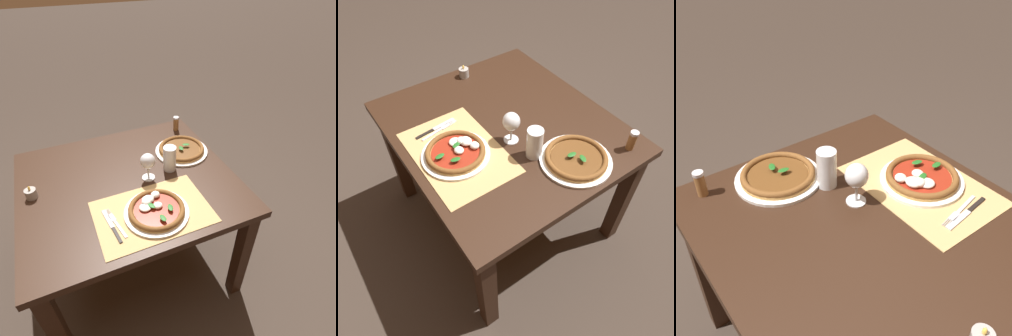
{
  "view_description": "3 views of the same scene",
  "coord_description": "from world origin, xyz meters",
  "views": [
    {
      "loc": [
        -0.26,
        -1.14,
        1.72
      ],
      "look_at": [
        0.21,
        -0.06,
        0.79
      ],
      "focal_mm": 30.0,
      "sensor_mm": 36.0,
      "label": 1
    },
    {
      "loc": [
        1.01,
        -0.69,
        1.79
      ],
      "look_at": [
        0.3,
        -0.19,
        0.82
      ],
      "focal_mm": 35.0,
      "sensor_mm": 36.0,
      "label": 2
    },
    {
      "loc": [
        -0.69,
        0.62,
        1.62
      ],
      "look_at": [
        0.21,
        -0.06,
        0.81
      ],
      "focal_mm": 42.0,
      "sensor_mm": 36.0,
      "label": 3
    }
  ],
  "objects": [
    {
      "name": "ground_plane",
      "position": [
        0.0,
        0.0,
        0.0
      ],
      "size": [
        24.0,
        24.0,
        0.0
      ],
      "primitive_type": "plane",
      "color": "#382D26"
    },
    {
      "name": "dining_table",
      "position": [
        0.0,
        0.0,
        0.63
      ],
      "size": [
        1.12,
        1.0,
        0.74
      ],
      "color": "black",
      "rests_on": "ground"
    },
    {
      "name": "paper_placemat",
      "position": [
        0.04,
        -0.28,
        0.74
      ],
      "size": [
        0.54,
        0.36,
        0.0
      ],
      "primitive_type": "cube",
      "color": "tan",
      "rests_on": "dining_table"
    },
    {
      "name": "pizza_near",
      "position": [
        0.05,
        -0.29,
        0.76
      ],
      "size": [
        0.31,
        0.31,
        0.05
      ],
      "color": "silver",
      "rests_on": "paper_placemat"
    },
    {
      "name": "pizza_far",
      "position": [
        0.38,
        0.12,
        0.76
      ],
      "size": [
        0.32,
        0.32,
        0.04
      ],
      "color": "silver",
      "rests_on": "dining_table"
    },
    {
      "name": "wine_glass",
      "position": [
        0.11,
        -0.03,
        0.85
      ],
      "size": [
        0.08,
        0.08,
        0.16
      ],
      "color": "silver",
      "rests_on": "dining_table"
    },
    {
      "name": "pint_glass",
      "position": [
        0.25,
        -0.01,
        0.81
      ],
      "size": [
        0.07,
        0.07,
        0.15
      ],
      "color": "silver",
      "rests_on": "dining_table"
    },
    {
      "name": "fork",
      "position": [
        -0.14,
        -0.27,
        0.75
      ],
      "size": [
        0.06,
        0.2,
        0.0
      ],
      "color": "#B7B7BC",
      "rests_on": "paper_placemat"
    },
    {
      "name": "knife",
      "position": [
        -0.16,
        -0.28,
        0.75
      ],
      "size": [
        0.04,
        0.22,
        0.01
      ],
      "color": "black",
      "rests_on": "paper_placemat"
    },
    {
      "name": "votive_candle",
      "position": [
        -0.48,
        0.06,
        0.76
      ],
      "size": [
        0.06,
        0.06,
        0.07
      ],
      "color": "gray",
      "rests_on": "dining_table"
    },
    {
      "name": "pepper_shaker",
      "position": [
        0.46,
        0.38,
        0.79
      ],
      "size": [
        0.04,
        0.04,
        0.1
      ],
      "color": "brown",
      "rests_on": "dining_table"
    }
  ]
}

